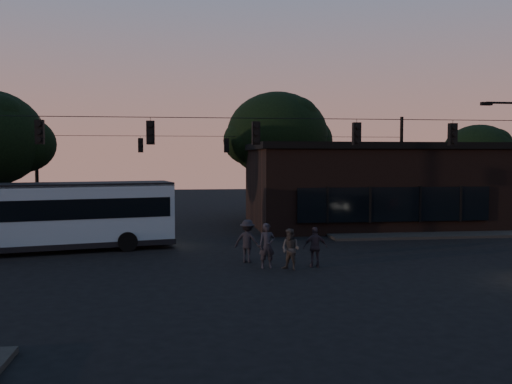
{
  "coord_description": "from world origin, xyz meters",
  "views": [
    {
      "loc": [
        -3.25,
        -20.54,
        4.51
      ],
      "look_at": [
        0.0,
        4.0,
        3.0
      ],
      "focal_mm": 40.0,
      "sensor_mm": 36.0,
      "label": 1
    }
  ],
  "objects": [
    {
      "name": "ground",
      "position": [
        0.0,
        0.0,
        0.0
      ],
      "size": [
        120.0,
        120.0,
        0.0
      ],
      "primitive_type": "plane",
      "color": "black",
      "rests_on": "ground"
    },
    {
      "name": "tree_right",
      "position": [
        18.0,
        18.0,
        4.63
      ],
      "size": [
        5.2,
        5.2,
        6.86
      ],
      "color": "black",
      "rests_on": "ground"
    },
    {
      "name": "pedestrian_d",
      "position": [
        -0.42,
        3.59,
        0.92
      ],
      "size": [
        1.37,
        1.13,
        1.84
      ],
      "primitive_type": "imported",
      "rotation": [
        0.0,
        0.0,
        2.69
      ],
      "color": "black",
      "rests_on": "ground"
    },
    {
      "name": "bus",
      "position": [
        -9.47,
        7.58,
        1.84
      ],
      "size": [
        11.95,
        5.28,
        3.28
      ],
      "rotation": [
        0.0,
        0.0,
        0.23
      ],
      "color": "#869BAB",
      "rests_on": "ground"
    },
    {
      "name": "sidewalk_far_right",
      "position": [
        12.0,
        14.0,
        0.07
      ],
      "size": [
        14.0,
        10.0,
        0.15
      ],
      "primitive_type": "cube",
      "color": "black",
      "rests_on": "ground"
    },
    {
      "name": "pedestrian_c",
      "position": [
        2.2,
        2.11,
        0.83
      ],
      "size": [
        0.99,
        0.44,
        1.66
      ],
      "primitive_type": "imported",
      "rotation": [
        0.0,
        0.0,
        3.1
      ],
      "color": "#2A222A",
      "rests_on": "ground"
    },
    {
      "name": "signal_rig_near",
      "position": [
        0.0,
        4.0,
        4.45
      ],
      "size": [
        26.24,
        0.3,
        7.5
      ],
      "color": "black",
      "rests_on": "ground"
    },
    {
      "name": "building",
      "position": [
        9.0,
        15.97,
        2.71
      ],
      "size": [
        15.4,
        10.41,
        5.4
      ],
      "color": "black",
      "rests_on": "ground"
    },
    {
      "name": "pedestrian_b",
      "position": [
        1.09,
        1.7,
        0.83
      ],
      "size": [
        1.02,
        1.0,
        1.66
      ],
      "primitive_type": "imported",
      "rotation": [
        0.0,
        0.0,
        -0.72
      ],
      "color": "#2E2C2A",
      "rests_on": "ground"
    },
    {
      "name": "tree_behind",
      "position": [
        4.0,
        22.0,
        6.19
      ],
      "size": [
        7.6,
        7.6,
        9.43
      ],
      "color": "black",
      "rests_on": "ground"
    },
    {
      "name": "pedestrian_a",
      "position": [
        0.21,
        2.2,
        0.92
      ],
      "size": [
        0.7,
        0.49,
        1.84
      ],
      "primitive_type": "imported",
      "rotation": [
        0.0,
        0.0,
        0.07
      ],
      "color": "black",
      "rests_on": "ground"
    },
    {
      "name": "signal_rig_far",
      "position": [
        0.0,
        20.0,
        4.2
      ],
      "size": [
        26.24,
        0.3,
        7.5
      ],
      "color": "black",
      "rests_on": "ground"
    }
  ]
}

